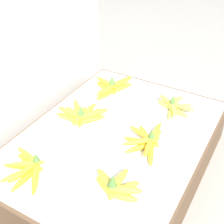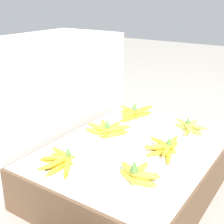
# 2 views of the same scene
# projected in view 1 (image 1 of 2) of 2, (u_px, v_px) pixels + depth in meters

# --- Properties ---
(ground_plane) EXTENTS (10.00, 10.00, 0.00)m
(ground_plane) POSITION_uv_depth(u_px,v_px,m) (114.00, 170.00, 1.53)
(ground_plane) COLOR gray
(display_platform) EXTENTS (1.07, 0.78, 0.22)m
(display_platform) POSITION_uv_depth(u_px,v_px,m) (115.00, 154.00, 1.47)
(display_platform) COLOR brown
(display_platform) RESTS_ON ground_plane
(back_vendor_table) EXTENTS (1.08, 0.55, 0.70)m
(back_vendor_table) POSITION_uv_depth(u_px,v_px,m) (3.00, 66.00, 1.69)
(back_vendor_table) COLOR white
(back_vendor_table) RESTS_ON ground_plane
(banana_bunch_front_left) EXTENTS (0.14, 0.20, 0.11)m
(banana_bunch_front_left) POSITION_uv_depth(u_px,v_px,m) (116.00, 186.00, 1.12)
(banana_bunch_front_left) COLOR gold
(banana_bunch_front_left) RESTS_ON display_platform
(banana_bunch_front_midleft) EXTENTS (0.26, 0.19, 0.09)m
(banana_bunch_front_midleft) POSITION_uv_depth(u_px,v_px,m) (147.00, 141.00, 1.34)
(banana_bunch_front_midleft) COLOR gold
(banana_bunch_front_midleft) RESTS_ON display_platform
(banana_bunch_front_midright) EXTENTS (0.21, 0.21, 0.09)m
(banana_bunch_front_midright) POSITION_uv_depth(u_px,v_px,m) (174.00, 106.00, 1.55)
(banana_bunch_front_midright) COLOR gold
(banana_bunch_front_midright) RESTS_ON display_platform
(banana_bunch_middle_left) EXTENTS (0.19, 0.23, 0.09)m
(banana_bunch_middle_left) POSITION_uv_depth(u_px,v_px,m) (28.00, 169.00, 1.20)
(banana_bunch_middle_left) COLOR gold
(banana_bunch_middle_left) RESTS_ON display_platform
(banana_bunch_middle_midleft) EXTENTS (0.18, 0.24, 0.10)m
(banana_bunch_middle_midleft) POSITION_uv_depth(u_px,v_px,m) (81.00, 115.00, 1.48)
(banana_bunch_middle_midleft) COLOR yellow
(banana_bunch_middle_midleft) RESTS_ON display_platform
(banana_bunch_middle_midright) EXTENTS (0.27, 0.20, 0.11)m
(banana_bunch_middle_midright) POSITION_uv_depth(u_px,v_px,m) (112.00, 86.00, 1.69)
(banana_bunch_middle_midright) COLOR gold
(banana_bunch_middle_midright) RESTS_ON display_platform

